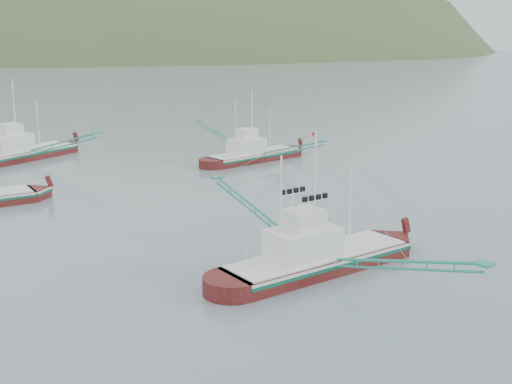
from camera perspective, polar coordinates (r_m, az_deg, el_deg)
ground at (r=42.94m, az=4.67°, el=-5.70°), size 1200.00×1200.00×0.00m
main_boat at (r=39.95m, az=5.35°, el=-5.16°), size 12.89×23.33×9.44m
bg_boat_far at (r=80.43m, az=-20.26°, el=4.13°), size 14.20×23.96×10.16m
bg_boat_right at (r=74.95m, az=-0.23°, el=3.75°), size 12.47×22.05×8.95m
headland_right at (r=532.43m, az=-5.57°, el=12.09°), size 684.00×432.00×306.00m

